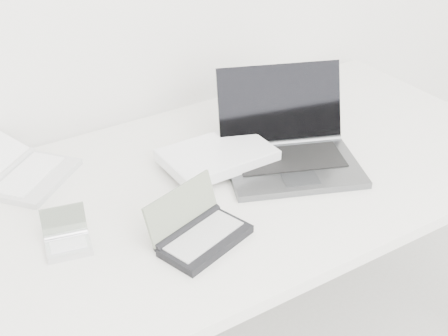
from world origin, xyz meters
TOP-DOWN VIEW (x-y plane):
  - desk at (0.00, 1.55)m, footprint 1.60×0.80m
  - laptop_large at (0.11, 1.56)m, footprint 0.51×0.40m
  - netbook_open_white at (-0.43, 1.82)m, footprint 0.34×0.35m
  - pda_silver at (-0.42, 1.51)m, footprint 0.11×0.11m
  - palmtop_charcoal at (-0.18, 1.37)m, footprint 0.23×0.19m

SIDE VIEW (x-z plane):
  - desk at x=0.00m, z-range 0.32..1.05m
  - pda_silver at x=-0.42m, z-range 0.71..0.78m
  - netbook_open_white at x=-0.43m, z-range 0.71..0.78m
  - palmtop_charcoal at x=-0.18m, z-range 0.70..0.81m
  - laptop_large at x=0.11m, z-range 0.66..0.87m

